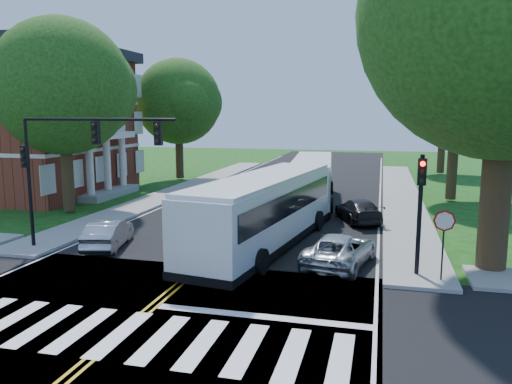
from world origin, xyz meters
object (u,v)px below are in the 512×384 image
(signal_ne, at_px, (420,199))
(suv, at_px, (340,250))
(bus_follow, at_px, (312,179))
(hatchback, at_px, (108,234))
(bus_lead, at_px, (265,209))
(dark_sedan, at_px, (358,210))
(signal_nw, at_px, (73,152))

(signal_ne, distance_m, suv, 3.80)
(bus_follow, xyz_separation_m, hatchback, (-7.30, -13.77, -0.95))
(signal_ne, xyz_separation_m, suv, (-2.89, 0.87, -2.32))
(signal_ne, height_order, bus_lead, signal_ne)
(hatchback, xyz_separation_m, dark_sedan, (10.64, 8.31, -0.00))
(suv, bearing_deg, dark_sedan, -81.21)
(bus_lead, relative_size, suv, 2.79)
(signal_nw, relative_size, bus_lead, 0.56)
(signal_ne, distance_m, hatchback, 13.43)
(signal_nw, height_order, signal_ne, signal_nw)
(signal_ne, bearing_deg, bus_follow, 111.78)
(bus_lead, distance_m, dark_sedan, 7.54)
(signal_nw, relative_size, dark_sedan, 1.63)
(bus_follow, height_order, dark_sedan, bus_follow)
(bus_lead, relative_size, hatchback, 3.29)
(suv, bearing_deg, bus_follow, -66.70)
(dark_sedan, bearing_deg, signal_ne, 85.96)
(bus_lead, bearing_deg, suv, 158.78)
(signal_ne, height_order, hatchback, signal_ne)
(bus_follow, relative_size, hatchback, 3.05)
(signal_ne, relative_size, hatchback, 1.14)
(signal_nw, xyz_separation_m, hatchback, (0.87, 0.98, -3.73))
(hatchback, bearing_deg, suv, 165.21)
(suv, distance_m, dark_sedan, 8.42)
(bus_lead, bearing_deg, hatchback, 24.58)
(bus_lead, distance_m, hatchback, 7.11)
(signal_nw, xyz_separation_m, bus_follow, (8.16, 14.76, -2.78))
(dark_sedan, bearing_deg, bus_lead, 39.32)
(bus_follow, bearing_deg, signal_ne, 106.24)
(signal_nw, height_order, suv, signal_nw)
(signal_nw, bearing_deg, bus_lead, 20.91)
(signal_ne, distance_m, bus_follow, 15.94)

